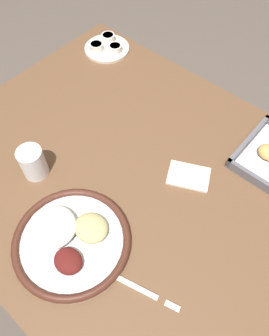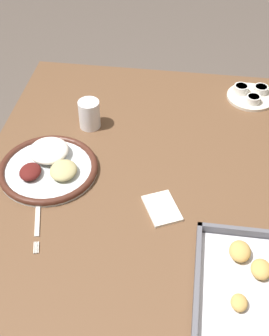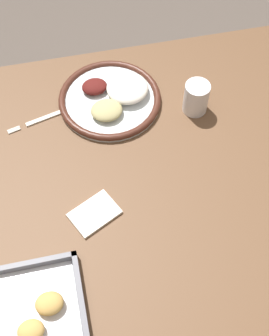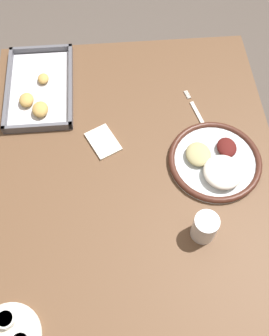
# 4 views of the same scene
# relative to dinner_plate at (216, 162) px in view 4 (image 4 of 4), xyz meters

# --- Properties ---
(ground_plane) EXTENTS (8.00, 8.00, 0.00)m
(ground_plane) POSITION_rel_dinner_plate_xyz_m (-0.02, 0.25, -0.78)
(ground_plane) COLOR #564C44
(dining_table) EXTENTS (1.14, 0.91, 0.76)m
(dining_table) POSITION_rel_dinner_plate_xyz_m (-0.02, 0.25, -0.13)
(dining_table) COLOR brown
(dining_table) RESTS_ON ground_plane
(dinner_plate) EXTENTS (0.29, 0.29, 0.05)m
(dinner_plate) POSITION_rel_dinner_plate_xyz_m (0.00, 0.00, 0.00)
(dinner_plate) COLOR silver
(dinner_plate) RESTS_ON dining_table
(fork) EXTENTS (0.21, 0.07, 0.00)m
(fork) POSITION_rel_dinner_plate_xyz_m (0.19, 0.02, -0.01)
(fork) COLOR silver
(fork) RESTS_ON dining_table
(baking_tray) EXTENTS (0.36, 0.23, 0.04)m
(baking_tray) POSITION_rel_dinner_plate_xyz_m (0.33, 0.55, -0.00)
(baking_tray) COLOR #595960
(baking_tray) RESTS_ON dining_table
(drinking_cup) EXTENTS (0.07, 0.07, 0.09)m
(drinking_cup) POSITION_rel_dinner_plate_xyz_m (-0.22, 0.08, 0.03)
(drinking_cup) COLOR white
(drinking_cup) RESTS_ON dining_table
(napkin) EXTENTS (0.14, 0.12, 0.01)m
(napkin) POSITION_rel_dinner_plate_xyz_m (0.11, 0.34, -0.01)
(napkin) COLOR silver
(napkin) RESTS_ON dining_table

